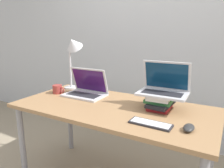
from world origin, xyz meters
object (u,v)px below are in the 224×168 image
at_px(wireless_keyboard, 151,124).
at_px(book_stack, 160,101).
at_px(laptop_on_books, 164,88).
at_px(mug, 58,89).
at_px(mouse, 189,128).
at_px(laptop_left, 86,90).
at_px(desk_lamp, 73,49).

bearing_deg(wireless_keyboard, book_stack, 97.15).
xyz_separation_m(laptop_on_books, mug, (-1.00, -0.09, -0.12)).
relative_size(book_stack, mouse, 2.37).
distance_m(wireless_keyboard, mug, 1.05).
bearing_deg(mouse, book_stack, 132.90).
xyz_separation_m(laptop_left, mug, (-0.28, -0.08, -0.01)).
bearing_deg(laptop_on_books, book_stack, -132.65).
height_order(laptop_left, laptop_on_books, laptop_on_books).
relative_size(book_stack, wireless_keyboard, 0.99).
height_order(wireless_keyboard, desk_lamp, desk_lamp).
bearing_deg(laptop_on_books, wireless_keyboard, -85.99).
bearing_deg(mouse, laptop_left, 163.18).
relative_size(mug, desk_lamp, 0.24).
height_order(book_stack, wireless_keyboard, book_stack).
distance_m(laptop_on_books, mouse, 0.42).
height_order(laptop_on_books, wireless_keyboard, laptop_on_books).
xyz_separation_m(laptop_left, laptop_on_books, (0.72, 0.01, 0.11)).
distance_m(mouse, mug, 1.27).
distance_m(book_stack, laptop_on_books, 0.11).
bearing_deg(mug, laptop_on_books, 5.31).
relative_size(book_stack, desk_lamp, 0.49).
height_order(book_stack, mug, book_stack).
bearing_deg(desk_lamp, laptop_left, -24.42).
bearing_deg(book_stack, desk_lamp, 173.60).
bearing_deg(laptop_on_books, desk_lamp, 174.80).
relative_size(laptop_on_books, desk_lamp, 0.67).
bearing_deg(laptop_on_books, mug, -174.69).
distance_m(wireless_keyboard, desk_lamp, 1.13).
bearing_deg(desk_lamp, wireless_keyboard, -23.90).
relative_size(laptop_on_books, wireless_keyboard, 1.34).
distance_m(laptop_left, mouse, 1.02).
distance_m(mouse, desk_lamp, 1.31).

